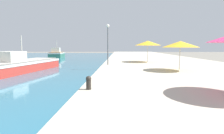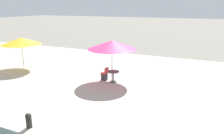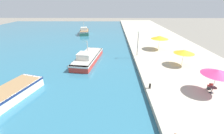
# 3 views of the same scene
# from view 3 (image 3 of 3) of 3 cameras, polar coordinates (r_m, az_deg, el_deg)

# --- Properties ---
(water_basin) EXTENTS (56.00, 90.00, 0.04)m
(water_basin) POSITION_cam_3_polar(r_m,az_deg,el_deg) (46.90, -30.92, 8.16)
(water_basin) COLOR #2D6B84
(water_basin) RESTS_ON ground_plane
(quay_promenade) EXTENTS (16.00, 90.00, 0.59)m
(quay_promenade) POSITION_cam_3_polar(r_m,az_deg,el_deg) (41.85, 17.11, 9.35)
(quay_promenade) COLOR #BCB29E
(quay_promenade) RESTS_ON ground_plane
(fishing_boat_mid) EXTENTS (4.58, 10.38, 3.77)m
(fishing_boat_mid) POSITION_cam_3_polar(r_m,az_deg,el_deg) (26.90, -9.20, 3.49)
(fishing_boat_mid) COLOR red
(fishing_boat_mid) RESTS_ON water_basin
(fishing_boat_far) EXTENTS (3.79, 7.18, 4.27)m
(fishing_boat_far) POSITION_cam_3_polar(r_m,az_deg,el_deg) (50.98, -10.50, 13.11)
(fishing_boat_far) COLOR #33705B
(fishing_boat_far) RESTS_ON water_basin
(cafe_umbrella_pink) EXTENTS (3.21, 3.21, 2.78)m
(cafe_umbrella_pink) POSITION_cam_3_polar(r_m,az_deg,el_deg) (19.39, 35.27, -1.63)
(cafe_umbrella_pink) COLOR #B7B7B7
(cafe_umbrella_pink) RESTS_ON quay_promenade
(cafe_umbrella_white) EXTENTS (3.08, 3.08, 2.53)m
(cafe_umbrella_white) POSITION_cam_3_polar(r_m,az_deg,el_deg) (25.77, 25.79, 5.31)
(cafe_umbrella_white) COLOR #B7B7B7
(cafe_umbrella_white) RESTS_ON quay_promenade
(cafe_umbrella_striped) EXTENTS (3.54, 3.54, 2.86)m
(cafe_umbrella_striped) POSITION_cam_3_polar(r_m,az_deg,el_deg) (33.05, 17.75, 10.71)
(cafe_umbrella_striped) COLOR #B7B7B7
(cafe_umbrella_striped) RESTS_ON quay_promenade
(cafe_table) EXTENTS (0.80, 0.80, 0.74)m
(cafe_table) POSITION_cam_3_polar(r_m,az_deg,el_deg) (20.03, 33.92, -6.90)
(cafe_table) COLOR #333338
(cafe_table) RESTS_ON quay_promenade
(cafe_chair_left) EXTENTS (0.47, 0.50, 0.91)m
(cafe_chair_left) POSITION_cam_3_polar(r_m,az_deg,el_deg) (20.70, 33.11, -6.41)
(cafe_chair_left) COLOR #2D2D33
(cafe_chair_left) RESTS_ON quay_promenade
(mooring_bollard) EXTENTS (0.26, 0.26, 0.65)m
(mooring_bollard) POSITION_cam_3_polar(r_m,az_deg,el_deg) (18.15, 14.27, -6.90)
(mooring_bollard) COLOR #2D2823
(mooring_bollard) RESTS_ON quay_promenade
(lamppost) EXTENTS (0.36, 0.36, 4.56)m
(lamppost) POSITION_cam_3_polar(r_m,az_deg,el_deg) (27.94, 9.90, 10.40)
(lamppost) COLOR #565B60
(lamppost) RESTS_ON quay_promenade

